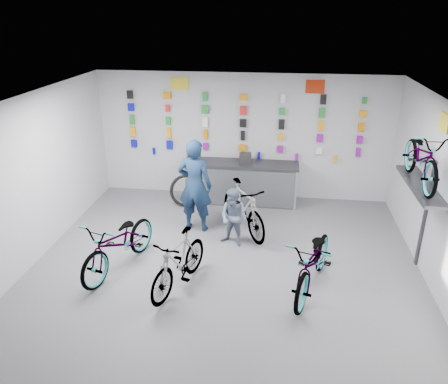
# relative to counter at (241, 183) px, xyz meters

# --- Properties ---
(floor) EXTENTS (8.00, 8.00, 0.00)m
(floor) POSITION_rel_counter_xyz_m (0.00, -3.54, -0.49)
(floor) COLOR #505055
(floor) RESTS_ON ground
(ceiling) EXTENTS (8.00, 8.00, 0.00)m
(ceiling) POSITION_rel_counter_xyz_m (0.00, -3.54, 2.51)
(ceiling) COLOR white
(ceiling) RESTS_ON wall_back
(wall_back) EXTENTS (7.00, 0.00, 7.00)m
(wall_back) POSITION_rel_counter_xyz_m (0.00, 0.46, 1.01)
(wall_back) COLOR silver
(wall_back) RESTS_ON floor
(wall_left) EXTENTS (0.00, 8.00, 8.00)m
(wall_left) POSITION_rel_counter_xyz_m (-3.50, -3.54, 1.01)
(wall_left) COLOR silver
(wall_left) RESTS_ON floor
(counter) EXTENTS (2.70, 0.66, 1.00)m
(counter) POSITION_rel_counter_xyz_m (0.00, 0.00, 0.00)
(counter) COLOR black
(counter) RESTS_ON floor
(merch_wall) EXTENTS (5.55, 0.08, 1.56)m
(merch_wall) POSITION_rel_counter_xyz_m (-0.06, 0.39, 1.32)
(merch_wall) COLOR #0B0EA8
(merch_wall) RESTS_ON wall_back
(wall_bracket) EXTENTS (0.39, 1.90, 2.00)m
(wall_bracket) POSITION_rel_counter_xyz_m (3.33, -2.34, 0.98)
(wall_bracket) COLOR #333338
(wall_bracket) RESTS_ON wall_right
(sign_left) EXTENTS (0.42, 0.02, 0.30)m
(sign_left) POSITION_rel_counter_xyz_m (-1.50, 0.44, 2.23)
(sign_left) COLOR yellow
(sign_left) RESTS_ON wall_back
(sign_right) EXTENTS (0.42, 0.02, 0.30)m
(sign_right) POSITION_rel_counter_xyz_m (1.60, 0.44, 2.23)
(sign_right) COLOR #B62A0E
(sign_right) RESTS_ON wall_back
(sign_side) EXTENTS (0.02, 0.40, 0.30)m
(sign_side) POSITION_rel_counter_xyz_m (3.48, -2.34, 2.16)
(sign_side) COLOR yellow
(sign_side) RESTS_ON wall_right
(bike_left) EXTENTS (1.25, 2.10, 1.04)m
(bike_left) POSITION_rel_counter_xyz_m (-1.84, -3.20, 0.04)
(bike_left) COLOR gray
(bike_left) RESTS_ON floor
(bike_center) EXTENTS (0.97, 1.72, 0.99)m
(bike_center) POSITION_rel_counter_xyz_m (-0.67, -3.63, 0.01)
(bike_center) COLOR gray
(bike_center) RESTS_ON floor
(bike_right) EXTENTS (1.25, 2.11, 1.05)m
(bike_right) POSITION_rel_counter_xyz_m (1.54, -3.39, 0.04)
(bike_right) COLOR gray
(bike_right) RESTS_ON floor
(bike_service) EXTENTS (1.41, 1.80, 1.09)m
(bike_service) POSITION_rel_counter_xyz_m (0.21, -1.51, 0.06)
(bike_service) COLOR gray
(bike_service) RESTS_ON floor
(bike_wall) EXTENTS (0.63, 1.80, 0.95)m
(bike_wall) POSITION_rel_counter_xyz_m (3.25, -2.34, 1.57)
(bike_wall) COLOR gray
(bike_wall) RESTS_ON wall_bracket
(clerk) EXTENTS (0.77, 0.56, 1.97)m
(clerk) POSITION_rel_counter_xyz_m (-0.80, -1.50, 0.50)
(clerk) COLOR #142846
(clerk) RESTS_ON floor
(customer) EXTENTS (0.70, 0.63, 1.18)m
(customer) POSITION_rel_counter_xyz_m (0.07, -2.06, 0.10)
(customer) COLOR slate
(customer) RESTS_ON floor
(spare_wheel) EXTENTS (0.81, 0.42, 0.77)m
(spare_wheel) POSITION_rel_counter_xyz_m (-1.25, -0.37, -0.11)
(spare_wheel) COLOR black
(spare_wheel) RESTS_ON floor
(register) EXTENTS (0.31, 0.33, 0.22)m
(register) POSITION_rel_counter_xyz_m (0.10, 0.01, 0.62)
(register) COLOR black
(register) RESTS_ON counter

